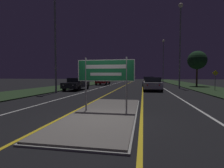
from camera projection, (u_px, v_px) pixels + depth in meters
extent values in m
plane|color=black|center=(99.00, 121.00, 6.34)|extent=(160.00, 160.00, 0.00)
cube|color=#999993|center=(106.00, 113.00, 7.53)|extent=(2.67, 7.70, 0.05)
cube|color=#66605B|center=(106.00, 112.00, 7.53)|extent=(2.55, 7.58, 0.10)
cube|color=#23381E|center=(72.00, 86.00, 27.68)|extent=(5.00, 100.00, 0.08)
cube|color=#23381E|center=(201.00, 87.00, 24.32)|extent=(5.00, 100.00, 0.08)
cube|color=gold|center=(126.00, 85.00, 31.18)|extent=(0.12, 70.00, 0.01)
cube|color=gold|center=(143.00, 85.00, 30.64)|extent=(0.12, 70.00, 0.01)
cube|color=silver|center=(111.00, 85.00, 31.66)|extent=(0.12, 70.00, 0.01)
cube|color=silver|center=(159.00, 85.00, 30.17)|extent=(0.12, 70.00, 0.01)
cube|color=silver|center=(95.00, 85.00, 32.19)|extent=(0.10, 70.00, 0.01)
cube|color=silver|center=(177.00, 85.00, 29.64)|extent=(0.10, 70.00, 0.01)
cylinder|color=gray|center=(86.00, 84.00, 7.63)|extent=(0.07, 0.07, 2.31)
cylinder|color=gray|center=(127.00, 85.00, 7.32)|extent=(0.07, 0.07, 2.31)
cube|color=#19703D|center=(106.00, 70.00, 7.45)|extent=(2.47, 0.04, 0.91)
cube|color=white|center=(106.00, 70.00, 7.43)|extent=(2.47, 0.00, 0.91)
cube|color=#19703D|center=(106.00, 70.00, 7.42)|extent=(2.40, 0.01, 0.86)
cube|color=white|center=(106.00, 67.00, 7.41)|extent=(1.73, 0.01, 0.16)
cube|color=white|center=(106.00, 74.00, 7.43)|extent=(1.36, 0.01, 0.13)
cylinder|color=gray|center=(55.00, 39.00, 16.43)|extent=(0.18, 0.18, 10.24)
cylinder|color=gray|center=(180.00, 48.00, 22.27)|extent=(0.18, 0.18, 10.36)
sphere|color=#F9EAC6|center=(181.00, 5.00, 22.02)|extent=(0.57, 0.57, 0.57)
cylinder|color=gray|center=(163.00, 62.00, 43.77)|extent=(0.18, 0.18, 10.19)
sphere|color=#F9EAC6|center=(164.00, 41.00, 43.53)|extent=(0.57, 0.57, 0.57)
cube|color=#B7B7BC|center=(152.00, 85.00, 19.20)|extent=(1.86, 4.67, 0.65)
cube|color=black|center=(152.00, 80.00, 18.90)|extent=(1.63, 2.43, 0.50)
sphere|color=red|center=(147.00, 85.00, 17.02)|extent=(0.14, 0.14, 0.14)
sphere|color=red|center=(160.00, 85.00, 16.81)|extent=(0.14, 0.14, 0.14)
cylinder|color=black|center=(144.00, 87.00, 20.79)|extent=(0.22, 0.62, 0.62)
cylinder|color=black|center=(159.00, 87.00, 20.48)|extent=(0.22, 0.62, 0.62)
cylinder|color=black|center=(144.00, 89.00, 17.95)|extent=(0.22, 0.62, 0.62)
cylinder|color=black|center=(162.00, 89.00, 17.63)|extent=(0.22, 0.62, 0.62)
cube|color=#B7B7BC|center=(148.00, 82.00, 27.62)|extent=(1.72, 4.44, 0.64)
cube|color=black|center=(148.00, 78.00, 27.34)|extent=(1.51, 2.31, 0.51)
sphere|color=red|center=(145.00, 82.00, 25.55)|extent=(0.14, 0.14, 0.14)
sphere|color=red|center=(153.00, 82.00, 25.36)|extent=(0.14, 0.14, 0.14)
cylinder|color=black|center=(143.00, 83.00, 29.14)|extent=(0.22, 0.71, 0.71)
cylinder|color=black|center=(153.00, 84.00, 28.85)|extent=(0.22, 0.71, 0.71)
cylinder|color=black|center=(143.00, 84.00, 26.43)|extent=(0.22, 0.71, 0.71)
cylinder|color=black|center=(154.00, 84.00, 26.14)|extent=(0.22, 0.71, 0.71)
cube|color=black|center=(76.00, 85.00, 19.80)|extent=(1.70, 4.51, 0.59)
cube|color=black|center=(77.00, 80.00, 20.04)|extent=(1.50, 2.34, 0.49)
sphere|color=white|center=(63.00, 85.00, 17.70)|extent=(0.14, 0.14, 0.14)
sphere|color=white|center=(73.00, 85.00, 17.51)|extent=(0.14, 0.14, 0.14)
cylinder|color=black|center=(64.00, 88.00, 18.59)|extent=(0.22, 0.63, 0.63)
cylinder|color=black|center=(79.00, 88.00, 18.30)|extent=(0.22, 0.63, 0.63)
cylinder|color=black|center=(74.00, 87.00, 21.33)|extent=(0.22, 0.63, 0.63)
cylinder|color=black|center=(87.00, 87.00, 21.05)|extent=(0.22, 0.63, 0.63)
cube|color=maroon|center=(103.00, 81.00, 31.25)|extent=(1.85, 4.27, 0.65)
cube|color=black|center=(103.00, 78.00, 31.48)|extent=(1.63, 2.22, 0.51)
sphere|color=white|center=(97.00, 81.00, 29.27)|extent=(0.14, 0.14, 0.14)
sphere|color=white|center=(103.00, 81.00, 29.07)|extent=(0.14, 0.14, 0.14)
cylinder|color=black|center=(96.00, 83.00, 30.12)|extent=(0.22, 0.68, 0.68)
cylinder|color=black|center=(106.00, 83.00, 29.81)|extent=(0.22, 0.68, 0.68)
cylinder|color=black|center=(100.00, 83.00, 32.73)|extent=(0.22, 0.68, 0.68)
cylinder|color=black|center=(109.00, 83.00, 32.41)|extent=(0.22, 0.68, 0.68)
cylinder|color=gray|center=(215.00, 81.00, 18.56)|extent=(0.06, 0.06, 1.90)
cube|color=yellow|center=(215.00, 73.00, 18.52)|extent=(0.60, 0.02, 0.60)
cylinder|color=#4C3823|center=(197.00, 75.00, 25.58)|extent=(0.24, 0.24, 3.23)
sphere|color=#19381E|center=(197.00, 60.00, 25.48)|extent=(2.69, 2.69, 2.69)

